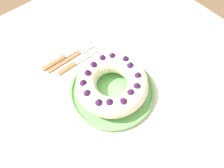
{
  "coord_description": "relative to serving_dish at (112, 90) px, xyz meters",
  "views": [
    {
      "loc": [
        0.29,
        -0.23,
        1.41
      ],
      "look_at": [
        0.01,
        0.01,
        0.78
      ],
      "focal_mm": 35.0,
      "sensor_mm": 36.0,
      "label": 1
    }
  ],
  "objects": [
    {
      "name": "ground_plane",
      "position": [
        -0.01,
        -0.01,
        -0.74
      ],
      "size": [
        8.0,
        8.0,
        0.0
      ],
      "primitive_type": "plane",
      "color": "brown"
    },
    {
      "name": "serving_dish",
      "position": [
        0.0,
        0.0,
        0.0
      ],
      "size": [
        0.3,
        0.3,
        0.02
      ],
      "color": "#6BB760",
      "rests_on": "dining_table"
    },
    {
      "name": "bundt_cake",
      "position": [
        -0.0,
        -0.0,
        0.05
      ],
      "size": [
        0.25,
        0.25,
        0.09
      ],
      "color": "beige",
      "rests_on": "serving_dish"
    },
    {
      "name": "serving_knife",
      "position": [
        -0.24,
        -0.04,
        -0.01
      ],
      "size": [
        0.02,
        0.22,
        0.01
      ],
      "rotation": [
        0.0,
        0.0,
        0.07
      ],
      "color": "#936038",
      "rests_on": "dining_table"
    },
    {
      "name": "cake_knife",
      "position": [
        -0.19,
        -0.03,
        -0.01
      ],
      "size": [
        0.02,
        0.18,
        0.01
      ],
      "rotation": [
        0.0,
        0.0,
        -0.03
      ],
      "color": "#936038",
      "rests_on": "dining_table"
    },
    {
      "name": "dining_table",
      "position": [
        -0.01,
        -0.01,
        -0.09
      ],
      "size": [
        1.21,
        1.25,
        0.73
      ],
      "color": "beige",
      "rests_on": "ground_plane"
    },
    {
      "name": "napkin",
      "position": [
        0.28,
        0.03,
        -0.01
      ],
      "size": [
        0.16,
        0.11,
        0.0
      ],
      "primitive_type": "cube",
      "rotation": [
        0.0,
        0.0,
        0.0
      ],
      "color": "beige",
      "rests_on": "dining_table"
    },
    {
      "name": "fork",
      "position": [
        -0.22,
        -0.01,
        -0.01
      ],
      "size": [
        0.02,
        0.21,
        0.01
      ],
      "rotation": [
        0.0,
        0.0,
        0.03
      ],
      "color": "#936038",
      "rests_on": "dining_table"
    }
  ]
}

